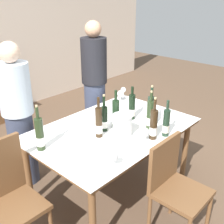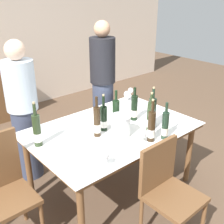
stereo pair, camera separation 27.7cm
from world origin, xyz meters
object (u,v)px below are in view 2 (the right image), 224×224
Objects in this scene: wine_bottle_8 at (116,115)px; wine_glass_0 at (131,91)px; wine_bottle_1 at (151,127)px; chair_left_end at (2,185)px; wine_glass_1 at (127,94)px; person_host at (24,113)px; wine_glass_2 at (142,134)px; person_guest_left at (103,86)px; wine_bottle_0 at (165,126)px; wine_bottle_3 at (152,113)px; wine_glass_3 at (104,157)px; ice_bucket at (121,125)px; chair_near_front at (167,187)px; wine_bottle_7 at (104,119)px; wine_bottle_5 at (134,108)px; wine_bottle_6 at (97,122)px; dining_table at (112,134)px; wine_bottle_4 at (37,131)px; wine_bottle_2 at (150,117)px.

wine_bottle_8 reaches higher than wine_glass_0.
wine_bottle_1 is 0.42× the size of chair_left_end.
wine_glass_1 is 1.25m from person_host.
wine_glass_0 reaches higher than wine_glass_1.
person_guest_left is (0.56, 1.24, 0.02)m from wine_glass_2.
wine_bottle_0 is 0.87× the size of wine_bottle_3.
ice_bucket is at bearing 33.39° from wine_glass_3.
person_guest_left is at bearing 68.08° from chair_near_front.
wine_glass_1 is (0.71, 0.41, -0.03)m from wine_bottle_7.
wine_bottle_6 is at bearing -177.20° from wine_bottle_5.
dining_table is at bearing 148.16° from wine_bottle_3.
wine_bottle_7 is at bearing -150.35° from wine_glass_1.
person_guest_left reaches higher than wine_bottle_8.
person_host is (-0.56, 0.82, 0.12)m from dining_table.
wine_bottle_1 is 3.05× the size of wine_glass_2.
wine_bottle_8 reaches higher than wine_glass_3.
person_host reaches higher than wine_bottle_4.
wine_glass_0 is 1.34m from person_host.
wine_bottle_4 is 1.44m from person_guest_left.
wine_bottle_3 is 1.08m from person_guest_left.
wine_bottle_4 is at bearing -169.66° from wine_glass_1.
wine_bottle_4 is at bearing 122.98° from chair_near_front.
chair_left_end is (-1.36, 0.57, -0.31)m from wine_bottle_0.
wine_bottle_3 reaches higher than dining_table.
wine_glass_1 is (0.58, 0.44, -0.05)m from wine_bottle_8.
wine_glass_2 is at bearing -38.98° from wine_bottle_4.
chair_left_end is 0.95m from person_host.
wine_bottle_7 is 1.04m from person_guest_left.
dining_table is 1.00m from person_host.
wine_glass_2 is 1.00× the size of wine_glass_3.
wine_bottle_0 is at bearing -45.67° from wine_bottle_6.
wine_bottle_5 is 0.37× the size of chair_left_end.
person_guest_left is at bearing 65.80° from wine_glass_2.
person_host is at bearing 126.02° from wine_bottle_8.
wine_bottle_2 is 1.10× the size of wine_bottle_5.
wine_bottle_5 is at bearing 30.11° from wine_glass_3.
chair_left_end is (-1.12, 0.09, -0.12)m from dining_table.
wine_bottle_6 reaches higher than wine_glass_3.
wine_bottle_6 is at bearing -173.32° from dining_table.
wine_glass_1 is at bearing 42.01° from ice_bucket.
dining_table is 0.48m from wine_bottle_1.
wine_bottle_2 is at bearing -53.26° from person_host.
wine_bottle_3 reaches higher than wine_bottle_6.
person_guest_left is (0.57, 0.84, 0.18)m from dining_table.
wine_bottle_4 is (-0.83, 0.61, 0.00)m from wine_bottle_1.
wine_bottle_8 is 1.03m from person_host.
ice_bucket is 0.50× the size of wine_bottle_4.
wine_bottle_0 is 0.49m from wine_bottle_5.
wine_glass_1 is (0.67, 0.60, -0.02)m from ice_bucket.
wine_bottle_1 is 0.42m from wine_bottle_8.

